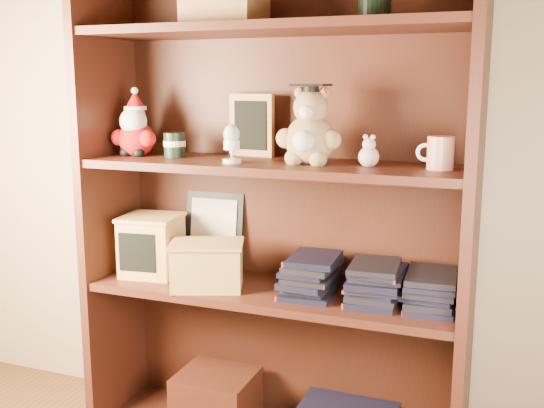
# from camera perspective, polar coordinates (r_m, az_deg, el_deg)

# --- Properties ---
(bookcase) EXTENTS (1.20, 0.35, 1.60)m
(bookcase) POSITION_cam_1_polar(r_m,az_deg,el_deg) (2.00, 0.45, -0.90)
(bookcase) COLOR #411D12
(bookcase) RESTS_ON ground
(shelf_lower) EXTENTS (1.14, 0.33, 0.02)m
(shelf_lower) POSITION_cam_1_polar(r_m,az_deg,el_deg) (2.01, 0.00, -7.93)
(shelf_lower) COLOR #411D12
(shelf_lower) RESTS_ON ground
(shelf_upper) EXTENTS (1.14, 0.33, 0.02)m
(shelf_upper) POSITION_cam_1_polar(r_m,az_deg,el_deg) (1.92, 0.00, 3.44)
(shelf_upper) COLOR #411D12
(shelf_upper) RESTS_ON ground
(santa_plush) EXTENTS (0.16, 0.12, 0.23)m
(santa_plush) POSITION_cam_1_polar(r_m,az_deg,el_deg) (2.12, -12.17, 6.49)
(santa_plush) COLOR #A50F0F
(santa_plush) RESTS_ON shelf_upper
(teachers_tin) EXTENTS (0.07, 0.07, 0.08)m
(teachers_tin) POSITION_cam_1_polar(r_m,az_deg,el_deg) (2.06, -8.72, 5.28)
(teachers_tin) COLOR black
(teachers_tin) RESTS_ON shelf_upper
(chalkboard_plaque) EXTENTS (0.16, 0.09, 0.20)m
(chalkboard_plaque) POSITION_cam_1_polar(r_m,az_deg,el_deg) (2.06, -1.83, 6.98)
(chalkboard_plaque) COLOR #9E7547
(chalkboard_plaque) RESTS_ON shelf_upper
(egg_cup) EXTENTS (0.05, 0.05, 0.11)m
(egg_cup) POSITION_cam_1_polar(r_m,az_deg,el_deg) (1.88, -3.64, 5.55)
(egg_cup) COLOR white
(egg_cup) RESTS_ON shelf_upper
(grad_teddy_bear) EXTENTS (0.20, 0.17, 0.24)m
(grad_teddy_bear) POSITION_cam_1_polar(r_m,az_deg,el_deg) (1.86, 3.40, 6.38)
(grad_teddy_bear) COLOR #A38456
(grad_teddy_bear) RESTS_ON shelf_upper
(pink_figurine) EXTENTS (0.06, 0.06, 0.09)m
(pink_figurine) POSITION_cam_1_polar(r_m,az_deg,el_deg) (1.83, 8.67, 4.46)
(pink_figurine) COLOR beige
(pink_figurine) RESTS_ON shelf_upper
(teacher_mug) EXTENTS (0.10, 0.07, 0.09)m
(teacher_mug) POSITION_cam_1_polar(r_m,az_deg,el_deg) (1.80, 14.80, 4.45)
(teacher_mug) COLOR silver
(teacher_mug) RESTS_ON shelf_upper
(certificate_frame) EXTENTS (0.21, 0.05, 0.27)m
(certificate_frame) POSITION_cam_1_polar(r_m,az_deg,el_deg) (2.20, -5.20, -2.41)
(certificate_frame) COLOR black
(certificate_frame) RESTS_ON shelf_lower
(treats_box) EXTENTS (0.21, 0.21, 0.20)m
(treats_box) POSITION_cam_1_polar(r_m,az_deg,el_deg) (2.17, -10.74, -3.60)
(treats_box) COLOR tan
(treats_box) RESTS_ON shelf_lower
(pencils_box) EXTENTS (0.27, 0.23, 0.15)m
(pencils_box) POSITION_cam_1_polar(r_m,az_deg,el_deg) (2.00, -5.85, -5.44)
(pencils_box) COLOR tan
(pencils_box) RESTS_ON shelf_lower
(book_stack_left) EXTENTS (0.14, 0.20, 0.11)m
(book_stack_left) POSITION_cam_1_polar(r_m,az_deg,el_deg) (1.95, 3.53, -6.44)
(book_stack_left) COLOR black
(book_stack_left) RESTS_ON shelf_lower
(book_stack_mid) EXTENTS (0.14, 0.20, 0.13)m
(book_stack_mid) POSITION_cam_1_polar(r_m,az_deg,el_deg) (1.90, 9.38, -6.78)
(book_stack_mid) COLOR black
(book_stack_mid) RESTS_ON shelf_lower
(book_stack_right) EXTENTS (0.14, 0.20, 0.10)m
(book_stack_right) POSITION_cam_1_polar(r_m,az_deg,el_deg) (1.88, 14.08, -7.66)
(book_stack_right) COLOR black
(book_stack_right) RESTS_ON shelf_lower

